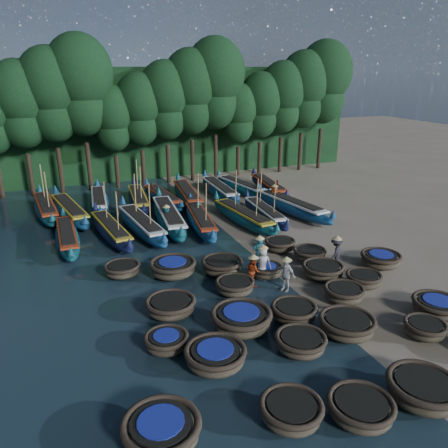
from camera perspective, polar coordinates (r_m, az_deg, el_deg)
name	(u,v)px	position (r m, az deg, el deg)	size (l,w,h in m)	color
ground	(271,270)	(22.82, 6.16, -6.04)	(120.00, 120.00, 0.00)	gray
foliage_wall	(156,123)	(42.96, -8.88, 12.95)	(40.00, 3.00, 10.00)	black
coracle_0	(161,431)	(13.36, -8.19, -25.18)	(2.65, 2.65, 0.82)	#4C442F
coracle_1	(291,411)	(14.04, 8.77, -22.99)	(2.16, 2.16, 0.69)	#4C442F
coracle_2	(361,408)	(14.56, 17.40, -21.98)	(2.13, 2.13, 0.68)	#4C442F
coracle_3	(423,389)	(15.73, 24.53, -19.06)	(2.32, 2.32, 0.82)	#4C442F
coracle_5	(215,356)	(15.87, -1.12, -16.83)	(2.57, 2.57, 0.72)	#4C442F
coracle_6	(301,342)	(16.80, 9.98, -14.99)	(1.93, 1.93, 0.67)	#4C442F
coracle_7	(347,325)	(18.08, 15.77, -12.56)	(2.23, 2.23, 0.76)	#4C442F
coracle_8	(425,328)	(19.02, 24.76, -12.28)	(1.92, 1.92, 0.64)	#4C442F
coracle_9	(437,306)	(20.68, 26.05, -9.64)	(2.17, 2.17, 0.75)	#4C442F
coracle_10	(167,341)	(16.77, -7.52, -14.94)	(1.88, 1.88, 0.65)	#4C442F
coracle_11	(241,319)	(17.71, 2.28, -12.30)	(2.82, 2.82, 0.84)	#4C442F
coracle_12	(294,312)	(18.54, 9.12, -11.24)	(1.93, 1.93, 0.72)	#4C442F
coracle_13	(344,293)	(20.43, 15.40, -8.67)	(1.83, 1.83, 0.70)	#4C442F
coracle_14	(364,279)	(21.96, 17.78, -6.87)	(1.73, 1.73, 0.69)	#4C442F
coracle_15	(171,306)	(18.85, -6.98, -10.57)	(2.39, 2.39, 0.72)	#4C442F
coracle_16	(235,286)	(20.33, 1.43, -8.08)	(1.83, 1.83, 0.68)	#4C442F
coracle_17	(267,270)	(21.95, 5.60, -6.04)	(1.90, 1.90, 0.64)	#4C442F
coracle_18	(323,270)	(22.35, 12.79, -5.88)	(2.12, 2.12, 0.70)	#4C442F
coracle_19	(381,259)	(24.38, 19.79, -4.33)	(2.14, 2.14, 0.74)	#4C442F
coracle_20	(122,269)	(22.52, -13.14, -5.78)	(2.12, 2.12, 0.66)	#4C442F
coracle_21	(173,267)	(22.06, -6.69, -5.66)	(2.54, 2.54, 0.81)	#4C442F
coracle_22	(222,265)	(22.17, -0.26, -5.44)	(2.52, 2.52, 0.79)	#4C442F
coracle_23	(280,244)	(25.09, 7.34, -2.66)	(1.84, 1.84, 0.68)	#4C442F
coracle_24	(310,254)	(24.09, 11.12, -3.85)	(1.97, 1.97, 0.70)	#4C442F
long_boat_1	(67,237)	(27.33, -19.79, -1.57)	(1.31, 7.47, 1.31)	#0D4B4E
long_boat_2	(111,230)	(27.56, -14.54, -0.78)	(2.30, 7.77, 3.32)	#10193D
long_boat_3	(141,224)	(28.00, -10.74, -0.06)	(2.37, 8.38, 3.58)	navy
long_boat_4	(169,217)	(29.05, -7.22, 0.94)	(2.45, 9.02, 1.60)	#0D4B4E
long_boat_5	(200,220)	(28.41, -3.11, 0.49)	(2.50, 7.88, 3.38)	navy
long_boat_6	(243,217)	(29.08, 2.51, 0.98)	(2.28, 8.12, 3.47)	#0D4B4E
long_boat_7	(265,213)	(30.15, 5.35, 1.48)	(1.82, 7.29, 3.11)	#10193D
long_boat_8	(291,206)	(31.54, 8.79, 2.33)	(2.74, 8.61, 1.53)	navy
long_boat_9	(46,208)	(33.25, -22.24, 1.92)	(2.11, 8.17, 3.48)	#0D4B4E
long_boat_10	(70,211)	(32.03, -19.52, 1.66)	(2.90, 8.43, 1.50)	navy
long_boat_11	(99,201)	(33.94, -16.00, 2.92)	(2.06, 7.76, 1.37)	navy
long_boat_12	(139,199)	(33.65, -11.09, 3.20)	(2.16, 7.86, 3.35)	#10193D
long_boat_13	(163,198)	(33.88, -8.02, 3.45)	(2.20, 7.49, 1.33)	navy
long_boat_14	(187,195)	(34.04, -4.82, 3.77)	(2.46, 8.54, 1.51)	#0D4B4E
long_boat_15	(219,190)	(35.50, -0.60, 4.47)	(1.76, 8.28, 1.46)	navy
long_boat_16	(241,187)	(36.53, 2.30, 4.85)	(2.62, 7.71, 1.38)	#0D4B4E
long_boat_17	(269,187)	(36.75, 5.84, 4.89)	(2.45, 8.10, 1.44)	#10193D
fisherman_0	(263,262)	(21.45, 5.06, -5.01)	(1.01, 1.00, 1.96)	silver
fisherman_1	(259,252)	(22.42, 4.62, -3.69)	(0.78, 0.66, 2.01)	#1A616E
fisherman_2	(253,270)	(20.96, 3.82, -5.96)	(0.59, 0.74, 1.69)	#B33C17
fisherman_3	(336,252)	(23.41, 14.41, -3.55)	(1.24, 1.12, 1.87)	black
fisherman_4	(286,273)	(20.58, 8.07, -6.40)	(0.80, 1.02, 1.82)	silver
fisherman_5	(167,217)	(28.43, -7.48, 0.94)	(1.11, 1.46, 1.74)	#1A616E
fisherman_6	(274,195)	(33.08, 6.61, 3.78)	(0.85, 0.95, 1.82)	#B33C17
tree_2	(20,103)	(38.11, -25.11, 14.08)	(4.51, 4.51, 10.63)	black
tree_3	(51,94)	(38.05, -21.70, 15.54)	(4.92, 4.92, 11.60)	black
tree_4	(80,84)	(38.15, -18.25, 16.96)	(5.34, 5.34, 12.58)	black
tree_5	(113,118)	(38.59, -14.34, 13.30)	(3.68, 3.68, 8.68)	black
tree_6	(140,109)	(38.92, -10.98, 14.59)	(4.09, 4.09, 9.65)	black
tree_7	(166,100)	(39.40, -7.65, 15.81)	(4.51, 4.51, 10.63)	black
tree_8	(191,91)	(40.01, -4.37, 16.95)	(4.92, 4.92, 11.60)	black
tree_9	(215,82)	(40.76, -1.16, 17.99)	(5.34, 5.34, 12.58)	black
tree_10	(238,113)	(41.80, 1.90, 14.32)	(3.68, 3.68, 8.68)	black
tree_11	(261,105)	(42.74, 4.83, 15.29)	(4.09, 4.09, 9.65)	black
tree_12	(283,96)	(43.78, 7.66, 16.18)	(4.51, 4.51, 10.63)	black
tree_13	(304,89)	(44.92, 10.36, 16.99)	(4.92, 4.92, 11.60)	black
tree_14	(324,81)	(46.17, 12.96, 17.73)	(5.34, 5.34, 12.58)	black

